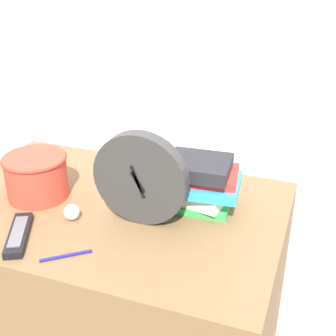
{
  "coord_description": "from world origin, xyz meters",
  "views": [
    {
      "loc": [
        0.56,
        -0.71,
        1.5
      ],
      "look_at": [
        0.17,
        0.36,
        0.92
      ],
      "focal_mm": 50.0,
      "sensor_mm": 36.0,
      "label": 1
    }
  ],
  "objects": [
    {
      "name": "pen",
      "position": [
        0.0,
        0.09,
        0.77
      ],
      "size": [
        0.11,
        0.09,
        0.01
      ],
      "color": "navy",
      "rests_on": "desk"
    },
    {
      "name": "desk",
      "position": [
        0.0,
        0.34,
        0.38
      ],
      "size": [
        1.01,
        0.67,
        0.77
      ],
      "color": "brown",
      "rests_on": "ground_plane"
    },
    {
      "name": "tv_remote",
      "position": [
        -0.16,
        0.11,
        0.78
      ],
      "size": [
        0.13,
        0.19,
        0.02
      ],
      "color": "black",
      "rests_on": "desk"
    },
    {
      "name": "wall_back",
      "position": [
        0.0,
        0.74,
        1.2
      ],
      "size": [
        6.0,
        0.04,
        2.4
      ],
      "color": "silver",
      "rests_on": "ground_plane"
    },
    {
      "name": "book_stack",
      "position": [
        0.24,
        0.43,
        0.85
      ],
      "size": [
        0.25,
        0.19,
        0.16
      ],
      "color": "green",
      "rests_on": "desk"
    },
    {
      "name": "desk_clock",
      "position": [
        0.11,
        0.3,
        0.9
      ],
      "size": [
        0.27,
        0.04,
        0.27
      ],
      "color": "#333333",
      "rests_on": "desk"
    },
    {
      "name": "crumpled_paper_ball",
      "position": [
        -0.07,
        0.24,
        0.79
      ],
      "size": [
        0.05,
        0.05,
        0.05
      ],
      "color": "white",
      "rests_on": "desk"
    },
    {
      "name": "basket",
      "position": [
        -0.24,
        0.32,
        0.84
      ],
      "size": [
        0.19,
        0.19,
        0.13
      ],
      "color": "#C63D2D",
      "rests_on": "desk"
    }
  ]
}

